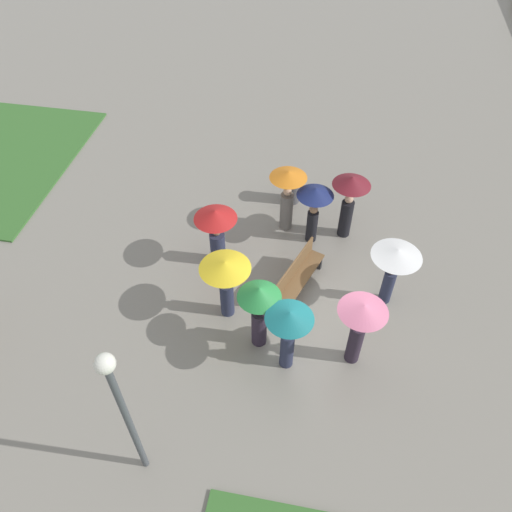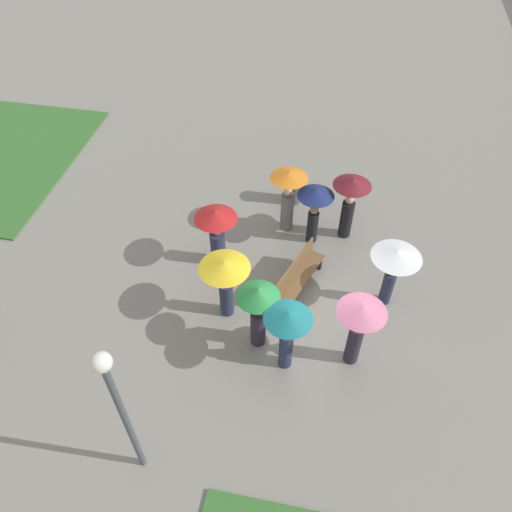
# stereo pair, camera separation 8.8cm
# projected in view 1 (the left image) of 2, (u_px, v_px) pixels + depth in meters

# --- Properties ---
(ground_plane) EXTENTS (90.00, 90.00, 0.00)m
(ground_plane) POSITION_uv_depth(u_px,v_px,m) (309.00, 313.00, 12.00)
(ground_plane) COLOR gray
(park_bench) EXTENTS (1.91, 1.03, 0.90)m
(park_bench) POSITION_uv_depth(u_px,v_px,m) (298.00, 274.00, 12.23)
(park_bench) COLOR brown
(park_bench) RESTS_ON ground_plane
(lamp_post) EXTENTS (0.32, 0.32, 3.76)m
(lamp_post) POSITION_uv_depth(u_px,v_px,m) (121.00, 402.00, 7.74)
(lamp_post) COLOR #474C51
(lamp_post) RESTS_ON ground_plane
(trash_bin) EXTENTS (0.51, 0.51, 0.98)m
(trash_bin) POSITION_uv_depth(u_px,v_px,m) (292.00, 187.00, 14.52)
(trash_bin) COLOR #4C4C51
(trash_bin) RESTS_ON ground_plane
(crowd_person_pink) EXTENTS (1.03, 1.03, 1.92)m
(crowd_person_pink) POSITION_uv_depth(u_px,v_px,m) (360.00, 321.00, 10.14)
(crowd_person_pink) COLOR #2D2333
(crowd_person_pink) RESTS_ON ground_plane
(crowd_person_green) EXTENTS (0.94, 0.94, 1.88)m
(crowd_person_green) POSITION_uv_depth(u_px,v_px,m) (259.00, 305.00, 10.50)
(crowd_person_green) COLOR #2D2333
(crowd_person_green) RESTS_ON ground_plane
(crowd_person_teal) EXTENTS (1.00, 1.00, 1.85)m
(crowd_person_teal) POSITION_uv_depth(u_px,v_px,m) (289.00, 327.00, 10.07)
(crowd_person_teal) COLOR #282D47
(crowd_person_teal) RESTS_ON ground_plane
(crowd_person_white) EXTENTS (1.15, 1.15, 1.76)m
(crowd_person_white) POSITION_uv_depth(u_px,v_px,m) (395.00, 262.00, 11.29)
(crowd_person_white) COLOR #282D47
(crowd_person_white) RESTS_ON ground_plane
(crowd_person_yellow) EXTENTS (1.16, 1.16, 1.77)m
(crowd_person_yellow) POSITION_uv_depth(u_px,v_px,m) (225.00, 275.00, 11.06)
(crowd_person_yellow) COLOR #282D47
(crowd_person_yellow) RESTS_ON ground_plane
(crowd_person_navy) EXTENTS (0.96, 0.96, 1.77)m
(crowd_person_navy) POSITION_uv_depth(u_px,v_px,m) (314.00, 203.00, 12.80)
(crowd_person_navy) COLOR black
(crowd_person_navy) RESTS_ON ground_plane
(crowd_person_red) EXTENTS (1.07, 1.07, 1.77)m
(crowd_person_red) POSITION_uv_depth(u_px,v_px,m) (216.00, 227.00, 12.27)
(crowd_person_red) COLOR #282D47
(crowd_person_red) RESTS_ON ground_plane
(crowd_person_orange) EXTENTS (0.99, 0.99, 1.91)m
(crowd_person_orange) POSITION_uv_depth(u_px,v_px,m) (288.00, 191.00, 13.17)
(crowd_person_orange) COLOR slate
(crowd_person_orange) RESTS_ON ground_plane
(crowd_person_maroon) EXTENTS (0.99, 0.99, 1.97)m
(crowd_person_maroon) POSITION_uv_depth(u_px,v_px,m) (350.00, 195.00, 12.88)
(crowd_person_maroon) COLOR black
(crowd_person_maroon) RESTS_ON ground_plane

